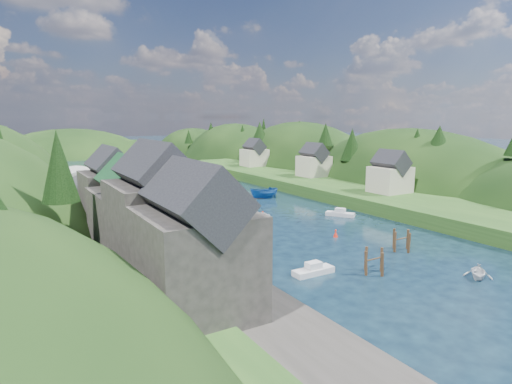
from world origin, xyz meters
TOP-DOWN VIEW (x-y plane):
  - ground at (0.00, 50.00)m, footprint 600.00×600.00m
  - hillside_right at (45.00, 75.00)m, footprint 36.00×245.56m
  - far_hills at (1.22, 174.01)m, footprint 103.00×68.00m
  - hill_trees at (-0.21, 65.80)m, footprint 91.89×148.39m
  - quay_left at (-24.00, 20.00)m, footprint 12.00×110.00m
  - terrace_left_grass at (-31.00, 20.00)m, footprint 12.00×110.00m
  - quayside_buildings at (-26.00, 6.39)m, footprint 8.00×35.84m
  - boat_sheds at (-26.00, 39.00)m, footprint 7.00×21.00m
  - terrace_right at (25.00, 40.00)m, footprint 16.00×120.00m
  - right_bank_cottages at (28.00, 48.33)m, footprint 9.00×59.24m
  - piling_cluster_near at (-3.93, -3.40)m, footprint 2.87×2.71m
  - piling_cluster_far at (5.15, 0.52)m, footprint 2.87×2.71m
  - channel_buoy_near at (2.21, 9.68)m, footprint 0.70×0.70m
  - channel_buoy_far at (-0.25, 25.38)m, footprint 0.70×0.70m
  - moored_boats at (1.74, 30.49)m, footprint 35.79×92.38m

SIDE VIEW (x-z plane):
  - far_hills at x=1.22m, z-range -32.80..11.20m
  - hillside_right at x=45.00m, z-range -31.41..16.59m
  - ground at x=0.00m, z-range 0.00..0.00m
  - channel_buoy_near at x=2.21m, z-range -0.07..1.03m
  - channel_buoy_far at x=-0.25m, z-range -0.07..1.03m
  - moored_boats at x=1.74m, z-range -0.57..1.89m
  - quay_left at x=-24.00m, z-range 0.00..2.00m
  - piling_cluster_far at x=5.15m, z-range -0.57..2.67m
  - piling_cluster_near at x=-3.93m, z-range -0.57..2.72m
  - terrace_right at x=25.00m, z-range 0.00..2.40m
  - terrace_left_grass at x=-31.00m, z-range 0.00..2.50m
  - boat_sheds at x=-26.00m, z-range 1.52..9.02m
  - right_bank_cottages at x=28.00m, z-range 1.64..10.05m
  - quayside_buildings at x=-26.00m, z-range 0.64..13.54m
  - hill_trees at x=-0.21m, z-range 5.13..17.14m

